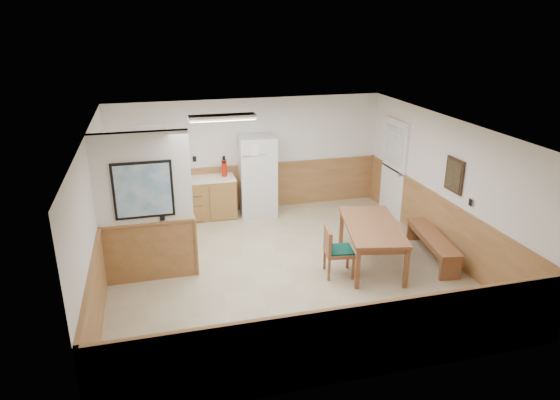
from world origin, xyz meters
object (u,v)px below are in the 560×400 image
object	(u,v)px
refrigerator	(258,176)
fire_extinguisher	(224,167)
soap_bottle	(154,176)
dining_chair	(334,248)
dining_bench	(433,241)
dining_table	(372,230)

from	to	relation	value
refrigerator	fire_extinguisher	size ratio (longest dim) A/B	3.91
soap_bottle	dining_chair	bearing A→B (deg)	-48.10
dining_chair	fire_extinguisher	distance (m)	3.47
dining_bench	fire_extinguisher	size ratio (longest dim) A/B	3.89
dining_table	fire_extinguisher	bearing A→B (deg)	138.24
dining_chair	dining_bench	bearing A→B (deg)	12.84
dining_table	soap_bottle	size ratio (longest dim) A/B	8.17
fire_extinguisher	soap_bottle	distance (m)	1.48
dining_bench	fire_extinguisher	world-z (taller)	fire_extinguisher
refrigerator	soap_bottle	world-z (taller)	refrigerator
refrigerator	fire_extinguisher	bearing A→B (deg)	178.24
dining_table	dining_bench	xyz separation A→B (m)	(1.17, -0.08, -0.31)
refrigerator	soap_bottle	xyz separation A→B (m)	(-2.19, 0.07, 0.14)
fire_extinguisher	dining_bench	bearing A→B (deg)	-51.59
dining_table	dining_bench	world-z (taller)	dining_table
dining_chair	soap_bottle	world-z (taller)	soap_bottle
refrigerator	dining_bench	xyz separation A→B (m)	(2.58, -2.95, -0.53)
dining_table	dining_chair	distance (m)	0.82
dining_table	fire_extinguisher	distance (m)	3.65
refrigerator	dining_chair	xyz separation A→B (m)	(0.64, -3.07, -0.38)
dining_chair	soap_bottle	xyz separation A→B (m)	(-2.82, 3.15, 0.53)
refrigerator	dining_chair	distance (m)	3.16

